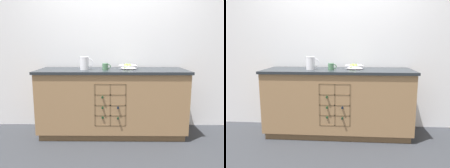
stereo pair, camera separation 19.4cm
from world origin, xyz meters
The scene contains 6 objects.
ground_plane centered at (0.00, 0.00, 0.00)m, with size 14.00×14.00×0.00m, color #2D3035.
back_wall centered at (0.00, 0.38, 1.27)m, with size 4.42×0.06×2.55m, color white.
kitchen_island centered at (0.00, 0.00, 0.48)m, with size 2.06×0.68×0.94m.
fruit_bowl centered at (0.22, 0.06, 0.97)m, with size 0.26×0.26×0.07m.
white_pitcher centered at (-0.37, -0.04, 1.03)m, with size 0.18×0.12×0.18m.
ceramic_mug centered at (-0.09, -0.06, 0.98)m, with size 0.12×0.08×0.09m.
Camera 2 is at (0.23, -3.01, 1.27)m, focal length 35.00 mm.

